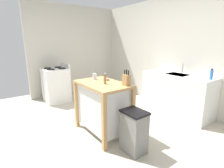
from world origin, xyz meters
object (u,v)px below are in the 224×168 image
at_px(kitchen_island, 103,105).
at_px(trash_bin, 134,131).
at_px(pepper_grinder, 105,79).
at_px(bowl_stoneware_deep, 106,79).
at_px(bottle_dish_soap, 211,75).
at_px(knife_block, 126,80).
at_px(sink_faucet, 182,68).
at_px(drinking_cup, 95,77).
at_px(stove, 56,85).

xyz_separation_m(kitchen_island, trash_bin, (0.73, 0.05, -0.19)).
relative_size(kitchen_island, pepper_grinder, 5.40).
height_order(bowl_stoneware_deep, bottle_dish_soap, bottle_dish_soap).
distance_m(knife_block, trash_bin, 0.78).
relative_size(pepper_grinder, bottle_dish_soap, 0.89).
bearing_deg(sink_faucet, drinking_cup, -106.03).
distance_m(bottle_dish_soap, stove, 3.59).
bearing_deg(knife_block, bowl_stoneware_deep, -174.10).
height_order(sink_faucet, bottle_dish_soap, sink_faucet).
bearing_deg(drinking_cup, sink_faucet, 73.97).
bearing_deg(drinking_cup, kitchen_island, -4.33).
xyz_separation_m(bottle_dish_soap, stove, (-3.01, -1.89, -0.53)).
bearing_deg(bottle_dish_soap, drinking_cup, -124.52).
height_order(trash_bin, sink_faucet, sink_faucet).
bearing_deg(drinking_cup, pepper_grinder, -4.43).
xyz_separation_m(trash_bin, bottle_dish_soap, (0.20, 1.73, 0.66)).
bearing_deg(knife_block, drinking_cup, -164.10).
height_order(knife_block, pepper_grinder, knife_block).
distance_m(knife_block, stove, 2.53).
xyz_separation_m(bowl_stoneware_deep, sink_faucet, (0.38, 1.76, 0.08)).
height_order(knife_block, bowl_stoneware_deep, knife_block).
relative_size(bowl_stoneware_deep, stove, 0.12).
distance_m(knife_block, bottle_dish_soap, 1.67).
distance_m(pepper_grinder, bottle_dish_soap, 1.98).
relative_size(pepper_grinder, sink_faucet, 0.82).
xyz_separation_m(knife_block, bottle_dish_soap, (0.56, 1.57, -0.01)).
xyz_separation_m(knife_block, pepper_grinder, (-0.28, -0.22, -0.00)).
relative_size(kitchen_island, bottle_dish_soap, 4.83).
height_order(pepper_grinder, sink_faucet, sink_faucet).
height_order(kitchen_island, trash_bin, kitchen_island).
bearing_deg(trash_bin, bowl_stoneware_deep, 173.01).
height_order(pepper_grinder, bottle_dish_soap, bottle_dish_soap).
height_order(knife_block, bottle_dish_soap, knife_block).
bearing_deg(bottle_dish_soap, stove, -147.91).
relative_size(pepper_grinder, trash_bin, 0.29).
xyz_separation_m(pepper_grinder, stove, (-2.18, -0.10, -0.53)).
xyz_separation_m(bowl_stoneware_deep, drinking_cup, (-0.16, -0.14, 0.04)).
bearing_deg(pepper_grinder, bottle_dish_soap, 65.00).
height_order(trash_bin, stove, stove).
relative_size(bowl_stoneware_deep, drinking_cup, 1.03).
bearing_deg(stove, bowl_stoneware_deep, 7.63).
distance_m(drinking_cup, stove, 1.87).
xyz_separation_m(kitchen_island, pepper_grinder, (0.09, -0.01, 0.48)).
bearing_deg(kitchen_island, bottle_dish_soap, 62.52).
bearing_deg(bowl_stoneware_deep, bottle_dish_soap, 57.20).
bearing_deg(bottle_dish_soap, bowl_stoneware_deep, -122.80).
bearing_deg(bottle_dish_soap, knife_block, -109.51).
bearing_deg(pepper_grinder, knife_block, 37.87).
xyz_separation_m(drinking_cup, trash_bin, (1.01, 0.03, -0.64)).
bearing_deg(knife_block, pepper_grinder, -142.13).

